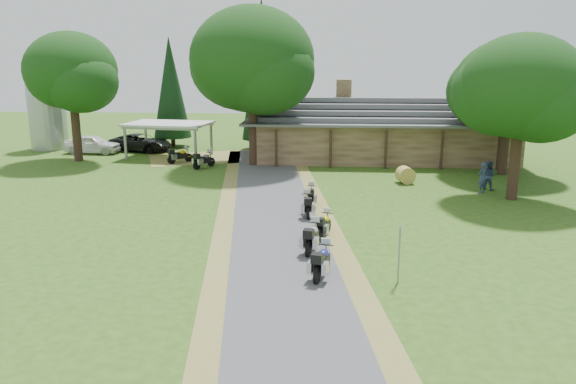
# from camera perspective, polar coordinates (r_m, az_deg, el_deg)

# --- Properties ---
(ground) EXTENTS (120.00, 120.00, 0.00)m
(ground) POSITION_cam_1_polar(r_m,az_deg,el_deg) (22.73, -0.75, -6.91)
(ground) COLOR #2E4F16
(ground) RESTS_ON ground
(driveway) EXTENTS (51.95, 51.95, 0.00)m
(driveway) POSITION_cam_1_polar(r_m,az_deg,el_deg) (26.54, -1.09, -3.87)
(driveway) COLOR #444446
(driveway) RESTS_ON ground
(lodge) EXTENTS (21.40, 9.40, 4.90)m
(lodge) POSITION_cam_1_polar(r_m,az_deg,el_deg) (45.74, 9.41, 6.46)
(lodge) COLOR brown
(lodge) RESTS_ON ground
(silo) EXTENTS (3.58, 3.58, 6.44)m
(silo) POSITION_cam_1_polar(r_m,az_deg,el_deg) (54.08, -23.27, 7.44)
(silo) COLOR gray
(silo) RESTS_ON ground
(carport) EXTENTS (7.00, 5.13, 2.82)m
(carport) POSITION_cam_1_polar(r_m,az_deg,el_deg) (46.63, -11.96, 5.19)
(carport) COLOR silver
(carport) RESTS_ON ground
(car_white_sedan) EXTENTS (2.84, 6.06, 1.98)m
(car_white_sedan) POSITION_cam_1_polar(r_m,az_deg,el_deg) (50.32, -19.25, 4.84)
(car_white_sedan) COLOR white
(car_white_sedan) RESTS_ON ground
(car_dark_suv) EXTENTS (3.85, 6.32, 2.26)m
(car_dark_suv) POSITION_cam_1_polar(r_m,az_deg,el_deg) (50.30, -14.76, 5.30)
(car_dark_suv) COLOR black
(car_dark_suv) RESTS_ON ground
(motorcycle_row_a) EXTENTS (1.03, 1.98, 1.29)m
(motorcycle_row_a) POSITION_cam_1_polar(r_m,az_deg,el_deg) (20.93, 3.48, -6.88)
(motorcycle_row_a) COLOR navy
(motorcycle_row_a) RESTS_ON ground
(motorcycle_row_b) EXTENTS (0.96, 2.01, 1.32)m
(motorcycle_row_b) POSITION_cam_1_polar(r_m,az_deg,el_deg) (23.57, 2.50, -4.47)
(motorcycle_row_b) COLOR #A5A8AC
(motorcycle_row_b) RESTS_ON ground
(motorcycle_row_c) EXTENTS (1.00, 1.83, 1.19)m
(motorcycle_row_c) POSITION_cam_1_polar(r_m,az_deg,el_deg) (25.50, 3.69, -3.23)
(motorcycle_row_c) COLOR #E8E401
(motorcycle_row_c) RESTS_ON ground
(motorcycle_row_d) EXTENTS (0.75, 1.88, 1.26)m
(motorcycle_row_d) POSITION_cam_1_polar(r_m,az_deg,el_deg) (28.75, 1.98, -1.20)
(motorcycle_row_d) COLOR #C65C1B
(motorcycle_row_d) RESTS_ON ground
(motorcycle_row_e) EXTENTS (0.59, 1.76, 1.20)m
(motorcycle_row_e) POSITION_cam_1_polar(r_m,az_deg,el_deg) (30.79, 2.36, -0.27)
(motorcycle_row_e) COLOR black
(motorcycle_row_e) RESTS_ON ground
(motorcycle_carport_a) EXTENTS (1.80, 1.73, 1.29)m
(motorcycle_carport_a) POSITION_cam_1_polar(r_m,az_deg,el_deg) (43.95, -10.91, 3.73)
(motorcycle_carport_a) COLOR gold
(motorcycle_carport_a) RESTS_ON ground
(motorcycle_carport_b) EXTENTS (1.54, 1.96, 1.31)m
(motorcycle_carport_b) POSITION_cam_1_polar(r_m,az_deg,el_deg) (41.69, -8.53, 3.32)
(motorcycle_carport_b) COLOR gray
(motorcycle_carport_b) RESTS_ON ground
(person_a) EXTENTS (0.77, 0.77, 2.22)m
(person_a) POSITION_cam_1_polar(r_m,az_deg,el_deg) (35.41, 19.16, 1.66)
(person_a) COLOR navy
(person_a) RESTS_ON ground
(person_b) EXTENTS (0.73, 0.70, 2.09)m
(person_b) POSITION_cam_1_polar(r_m,az_deg,el_deg) (36.45, 19.70, 1.83)
(person_b) COLOR navy
(person_b) RESTS_ON ground
(hay_bale) EXTENTS (1.25, 1.17, 1.08)m
(hay_bale) POSITION_cam_1_polar(r_m,az_deg,el_deg) (37.00, 11.84, 1.70)
(hay_bale) COLOR #A2843B
(hay_bale) RESTS_ON ground
(sign_post) EXTENTS (0.39, 0.07, 2.18)m
(sign_post) POSITION_cam_1_polar(r_m,az_deg,el_deg) (20.50, 11.22, -6.25)
(sign_post) COLOR gray
(sign_post) RESTS_ON ground
(oak_lodge_left) EXTENTS (9.03, 9.03, 12.59)m
(oak_lodge_left) POSITION_cam_1_polar(r_m,az_deg,el_deg) (41.81, -3.64, 11.25)
(oak_lodge_left) COLOR #123710
(oak_lodge_left) RESTS_ON ground
(oak_lodge_right) EXTENTS (7.52, 7.52, 9.72)m
(oak_lodge_right) POSITION_cam_1_polar(r_m,az_deg,el_deg) (41.19, 21.45, 8.32)
(oak_lodge_right) COLOR #123710
(oak_lodge_right) RESTS_ON ground
(oak_driveway) EXTENTS (6.78, 6.78, 10.32)m
(oak_driveway) POSITION_cam_1_polar(r_m,az_deg,el_deg) (33.86, 22.49, 7.81)
(oak_driveway) COLOR #123710
(oak_driveway) RESTS_ON ground
(oak_silo) EXTENTS (6.91, 6.91, 11.22)m
(oak_silo) POSITION_cam_1_polar(r_m,az_deg,el_deg) (46.56, -21.04, 9.78)
(oak_silo) COLOR #123710
(oak_silo) RESTS_ON ground
(cedar_near) EXTENTS (3.60, 3.60, 12.90)m
(cedar_near) POSITION_cam_1_polar(r_m,az_deg,el_deg) (49.21, -2.65, 11.78)
(cedar_near) COLOR black
(cedar_near) RESTS_ON ground
(cedar_far) EXTENTS (3.35, 3.35, 9.78)m
(cedar_far) POSITION_cam_1_polar(r_m,az_deg,el_deg) (51.87, -11.81, 9.88)
(cedar_far) COLOR black
(cedar_far) RESTS_ON ground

